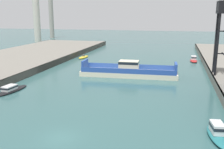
{
  "coord_description": "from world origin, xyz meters",
  "views": [
    {
      "loc": [
        12.31,
        -24.99,
        13.75
      ],
      "look_at": [
        0.0,
        24.04,
        2.0
      ],
      "focal_mm": 41.82,
      "sensor_mm": 36.0,
      "label": 1
    }
  ],
  "objects_px": {
    "smokestack_distant_a": "(36,8)",
    "moored_boat_mid_right": "(217,133)",
    "smokestack_distant_b": "(51,11)",
    "chain_ferry": "(129,71)",
    "moored_boat_mid_left": "(194,59)",
    "moored_boat_near_left": "(83,57)",
    "moored_boat_near_right": "(11,89)"
  },
  "relations": [
    {
      "from": "moored_boat_near_left",
      "to": "smokestack_distant_a",
      "type": "xyz_separation_m",
      "value": [
        -39.75,
        41.47,
        16.38
      ]
    },
    {
      "from": "chain_ferry",
      "to": "moored_boat_near_right",
      "type": "xyz_separation_m",
      "value": [
        -18.48,
        -17.44,
        -0.61
      ]
    },
    {
      "from": "moored_boat_near_left",
      "to": "smokestack_distant_b",
      "type": "distance_m",
      "value": 77.13
    },
    {
      "from": "smokestack_distant_a",
      "to": "chain_ferry",
      "type": "bearing_deg",
      "value": -47.02
    },
    {
      "from": "moored_boat_mid_left",
      "to": "moored_boat_near_left",
      "type": "bearing_deg",
      "value": -177.44
    },
    {
      "from": "moored_boat_mid_right",
      "to": "smokestack_distant_b",
      "type": "distance_m",
      "value": 136.22
    },
    {
      "from": "moored_boat_near_left",
      "to": "moored_boat_near_right",
      "type": "distance_m",
      "value": 38.79
    },
    {
      "from": "chain_ferry",
      "to": "moored_boat_near_right",
      "type": "bearing_deg",
      "value": -136.65
    },
    {
      "from": "moored_boat_near_right",
      "to": "moored_boat_mid_left",
      "type": "distance_m",
      "value": 52.62
    },
    {
      "from": "moored_boat_mid_left",
      "to": "smokestack_distant_b",
      "type": "height_order",
      "value": "smokestack_distant_b"
    },
    {
      "from": "moored_boat_mid_right",
      "to": "moored_boat_near_left",
      "type": "bearing_deg",
      "value": 124.81
    },
    {
      "from": "moored_boat_near_right",
      "to": "smokestack_distant_b",
      "type": "xyz_separation_m",
      "value": [
        -42.78,
        101.39,
        14.79
      ]
    },
    {
      "from": "moored_boat_near_right",
      "to": "moored_boat_mid_left",
      "type": "relative_size",
      "value": 1.37
    },
    {
      "from": "moored_boat_near_right",
      "to": "moored_boat_mid_right",
      "type": "height_order",
      "value": "moored_boat_mid_right"
    },
    {
      "from": "moored_boat_near_left",
      "to": "moored_boat_mid_left",
      "type": "bearing_deg",
      "value": 2.56
    },
    {
      "from": "moored_boat_near_left",
      "to": "smokestack_distant_b",
      "type": "xyz_separation_m",
      "value": [
        -42.48,
        62.61,
        15.01
      ]
    },
    {
      "from": "moored_boat_near_left",
      "to": "moored_boat_near_right",
      "type": "height_order",
      "value": "moored_boat_near_right"
    },
    {
      "from": "smokestack_distant_b",
      "to": "smokestack_distant_a",
      "type": "bearing_deg",
      "value": -82.63
    },
    {
      "from": "chain_ferry",
      "to": "moored_boat_near_right",
      "type": "relative_size",
      "value": 2.77
    },
    {
      "from": "chain_ferry",
      "to": "smokestack_distant_b",
      "type": "bearing_deg",
      "value": 126.12
    },
    {
      "from": "chain_ferry",
      "to": "moored_boat_near_left",
      "type": "xyz_separation_m",
      "value": [
        -18.78,
        21.34,
        -0.83
      ]
    },
    {
      "from": "moored_boat_mid_right",
      "to": "smokestack_distant_b",
      "type": "xyz_separation_m",
      "value": [
        -76.6,
        111.69,
        14.6
      ]
    },
    {
      "from": "smokestack_distant_a",
      "to": "moored_boat_mid_right",
      "type": "bearing_deg",
      "value": -50.79
    },
    {
      "from": "chain_ferry",
      "to": "moored_boat_mid_left",
      "type": "height_order",
      "value": "chain_ferry"
    },
    {
      "from": "moored_boat_mid_left",
      "to": "moored_boat_near_right",
      "type": "bearing_deg",
      "value": -129.99
    },
    {
      "from": "smokestack_distant_a",
      "to": "smokestack_distant_b",
      "type": "distance_m",
      "value": 21.36
    },
    {
      "from": "smokestack_distant_a",
      "to": "moored_boat_near_left",
      "type": "bearing_deg",
      "value": -46.21
    },
    {
      "from": "moored_boat_near_left",
      "to": "moored_boat_mid_left",
      "type": "height_order",
      "value": "moored_boat_mid_left"
    },
    {
      "from": "moored_boat_near_left",
      "to": "moored_boat_mid_right",
      "type": "distance_m",
      "value": 59.78
    },
    {
      "from": "smokestack_distant_a",
      "to": "smokestack_distant_b",
      "type": "relative_size",
      "value": 1.09
    },
    {
      "from": "smokestack_distant_a",
      "to": "smokestack_distant_b",
      "type": "xyz_separation_m",
      "value": [
        -2.73,
        21.14,
        -1.37
      ]
    },
    {
      "from": "smokestack_distant_b",
      "to": "moored_boat_near_right",
      "type": "bearing_deg",
      "value": -67.12
    }
  ]
}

